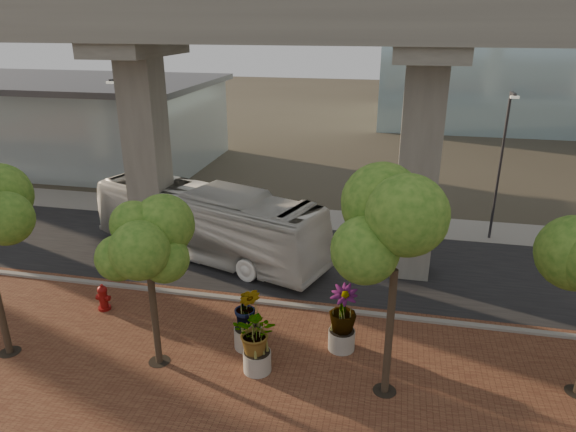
# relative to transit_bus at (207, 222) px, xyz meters

# --- Properties ---
(ground) EXTENTS (160.00, 160.00, 0.00)m
(ground) POSITION_rel_transit_bus_xyz_m (3.26, -1.87, -1.66)
(ground) COLOR #39342A
(ground) RESTS_ON ground
(brick_plaza) EXTENTS (70.00, 13.00, 0.06)m
(brick_plaza) POSITION_rel_transit_bus_xyz_m (3.26, -9.87, -1.63)
(brick_plaza) COLOR brown
(brick_plaza) RESTS_ON ground
(asphalt_road) EXTENTS (90.00, 8.00, 0.04)m
(asphalt_road) POSITION_rel_transit_bus_xyz_m (3.26, 0.13, -1.64)
(asphalt_road) COLOR black
(asphalt_road) RESTS_ON ground
(curb_strip) EXTENTS (70.00, 0.25, 0.16)m
(curb_strip) POSITION_rel_transit_bus_xyz_m (3.26, -3.87, -1.58)
(curb_strip) COLOR gray
(curb_strip) RESTS_ON ground
(far_sidewalk) EXTENTS (90.00, 3.00, 0.06)m
(far_sidewalk) POSITION_rel_transit_bus_xyz_m (3.26, 5.63, -1.63)
(far_sidewalk) COLOR gray
(far_sidewalk) RESTS_ON ground
(transit_viaduct) EXTENTS (72.00, 5.60, 12.40)m
(transit_viaduct) POSITION_rel_transit_bus_xyz_m (3.26, 0.13, 5.63)
(transit_viaduct) COLOR gray
(transit_viaduct) RESTS_ON ground
(station_pavilion) EXTENTS (23.00, 13.00, 6.30)m
(station_pavilion) POSITION_rel_transit_bus_xyz_m (-16.74, 14.13, 1.56)
(station_pavilion) COLOR #A8B9C0
(station_pavilion) RESTS_ON ground
(transit_bus) EXTENTS (12.16, 6.61, 3.32)m
(transit_bus) POSITION_rel_transit_bus_xyz_m (0.00, 0.00, 0.00)
(transit_bus) COLOR silver
(transit_bus) RESTS_ON ground
(fire_hydrant) EXTENTS (0.53, 0.47, 1.05)m
(fire_hydrant) POSITION_rel_transit_bus_xyz_m (-2.14, -5.59, -1.09)
(fire_hydrant) COLOR maroon
(fire_hydrant) RESTS_ON ground
(planter_front) EXTENTS (1.96, 1.96, 2.16)m
(planter_front) POSITION_rel_transit_bus_xyz_m (4.56, -7.90, -0.29)
(planter_front) COLOR #AAA799
(planter_front) RESTS_ON ground
(planter_right) EXTENTS (2.19, 2.19, 2.34)m
(planter_right) POSITION_rel_transit_bus_xyz_m (7.02, -6.19, -0.18)
(planter_right) COLOR #A5A095
(planter_right) RESTS_ON ground
(planter_left) EXTENTS (2.10, 2.10, 2.31)m
(planter_left) POSITION_rel_transit_bus_xyz_m (3.93, -6.75, -0.20)
(planter_left) COLOR gray
(planter_left) RESTS_ON ground
(street_tree_near_west) EXTENTS (2.97, 2.97, 5.53)m
(street_tree_near_west) POSITION_rel_transit_bus_xyz_m (1.33, -8.14, 2.55)
(street_tree_near_west) COLOR #4B392A
(street_tree_near_west) RESTS_ON ground
(street_tree_near_east) EXTENTS (3.58, 3.58, 6.73)m
(street_tree_near_east) POSITION_rel_transit_bus_xyz_m (8.54, -8.03, 3.48)
(street_tree_near_east) COLOR #4B392A
(street_tree_near_east) RESTS_ON ground
(streetlamp_west) EXTENTS (0.37, 1.08, 7.42)m
(streetlamp_west) POSITION_rel_transit_bus_xyz_m (-6.87, 5.43, 2.68)
(streetlamp_west) COLOR #302F34
(streetlamp_west) RESTS_ON ground
(streetlamp_east) EXTENTS (0.36, 1.06, 7.34)m
(streetlamp_east) POSITION_rel_transit_bus_xyz_m (13.29, 4.70, 2.63)
(streetlamp_east) COLOR #2D2D32
(streetlamp_east) RESTS_ON ground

